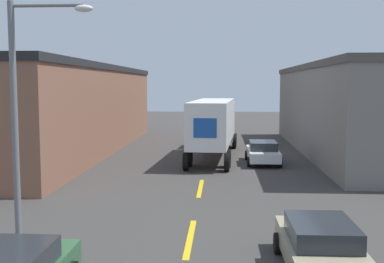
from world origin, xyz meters
TOP-DOWN VIEW (x-y plane):
  - road_centerline at (0.00, 8.27)m, footprint 0.20×18.72m
  - warehouse_left at (-11.37, 27.74)m, footprint 9.65×29.56m
  - semi_truck at (0.51, 25.68)m, footprint 3.38×12.78m
  - parked_car_right_far at (3.53, 23.04)m, footprint 2.04×4.38m
  - parked_car_right_near at (3.53, 5.65)m, footprint 2.04×4.38m
  - street_lamp at (-5.06, 7.84)m, footprint 2.62×0.32m

SIDE VIEW (x-z plane):
  - road_centerline at x=0.00m, z-range 0.00..0.01m
  - parked_car_right_far at x=3.53m, z-range 0.03..1.42m
  - parked_car_right_near at x=3.53m, z-range 0.03..1.42m
  - semi_truck at x=0.51m, z-range 0.42..4.26m
  - warehouse_left at x=-11.37m, z-range 0.01..6.25m
  - street_lamp at x=-5.06m, z-range 0.64..8.01m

